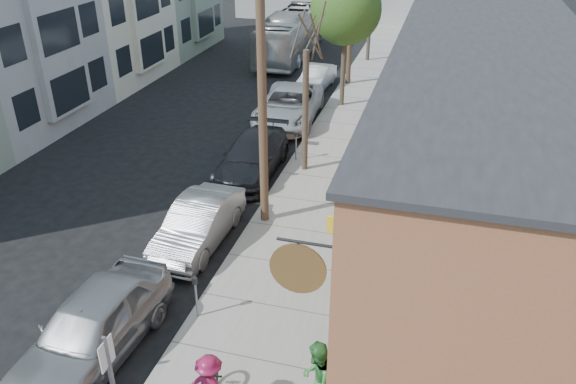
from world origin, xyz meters
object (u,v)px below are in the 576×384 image
(tree_leafy_mid, at_px, (346,9))
(patio_chair_a, at_px, (339,347))
(parking_meter_near, at_px, (196,291))
(car_3, at_px, (289,105))
(car_1, at_px, (198,224))
(bus, at_px, (291,35))
(car_4, at_px, (316,78))
(patron_green, at_px, (317,380))
(car_0, at_px, (93,327))
(parking_meter_far, at_px, (296,142))
(sign_post, at_px, (112,382))
(car_2, at_px, (252,157))
(tree_bare, at_px, (305,112))
(utility_pole_near, at_px, (260,68))

(tree_leafy_mid, relative_size, patio_chair_a, 7.56)
(parking_meter_near, relative_size, car_3, 0.21)
(car_1, bearing_deg, bus, 99.41)
(car_4, distance_m, bus, 7.46)
(patron_green, relative_size, car_3, 0.31)
(bus, bearing_deg, car_0, -85.67)
(patio_chair_a, relative_size, bus, 0.08)
(parking_meter_far, xyz_separation_m, patio_chair_a, (3.90, -10.83, -0.39))
(parking_meter_near, xyz_separation_m, patio_chair_a, (3.90, -0.60, -0.39))
(patron_green, bearing_deg, patio_chair_a, -179.59)
(patio_chair_a, distance_m, patron_green, 1.68)
(parking_meter_near, height_order, car_3, car_3)
(parking_meter_near, xyz_separation_m, bus, (-4.76, 27.01, 0.53))
(car_3, bearing_deg, parking_meter_far, -74.74)
(parking_meter_near, distance_m, patio_chair_a, 3.96)
(sign_post, distance_m, car_2, 12.91)
(tree_bare, xyz_separation_m, bus, (-5.31, 17.50, -1.06))
(car_3, xyz_separation_m, bus, (-3.16, 12.11, 0.68))
(patio_chair_a, xyz_separation_m, car_0, (-5.79, -1.20, 0.27))
(patron_green, distance_m, car_0, 5.62)
(parking_meter_near, xyz_separation_m, tree_bare, (0.55, 9.51, 1.58))
(car_4, bearing_deg, car_2, -86.09)
(sign_post, height_order, car_4, sign_post)
(utility_pole_near, bearing_deg, patio_chair_a, -57.39)
(tree_leafy_mid, relative_size, car_4, 1.68)
(car_4, bearing_deg, patio_chair_a, -71.79)
(utility_pole_near, distance_m, car_1, 5.25)
(tree_leafy_mid, xyz_separation_m, car_2, (-2.00, -8.84, -4.28))
(utility_pole_near, bearing_deg, car_4, 96.01)
(sign_post, relative_size, parking_meter_far, 2.26)
(patio_chair_a, height_order, car_2, car_2)
(car_2, bearing_deg, bus, 99.12)
(bus, bearing_deg, car_2, -81.04)
(sign_post, xyz_separation_m, tree_leafy_mid, (0.45, 21.61, 3.20))
(parking_meter_far, relative_size, car_1, 0.28)
(parking_meter_far, height_order, car_3, car_3)
(tree_bare, height_order, car_1, tree_bare)
(sign_post, height_order, patron_green, sign_post)
(sign_post, distance_m, patio_chair_a, 5.23)
(tree_leafy_mid, relative_size, car_0, 1.32)
(parking_meter_far, relative_size, patron_green, 0.66)
(patio_chair_a, bearing_deg, tree_leafy_mid, 93.79)
(patron_green, height_order, car_0, patron_green)
(car_4, bearing_deg, patron_green, -73.21)
(sign_post, xyz_separation_m, tree_bare, (0.45, 13.48, 0.73))
(car_2, distance_m, car_3, 6.10)
(car_0, bearing_deg, car_4, 91.66)
(parking_meter_near, xyz_separation_m, car_2, (-1.45, 8.80, -0.23))
(car_0, distance_m, car_1, 5.28)
(utility_pole_near, height_order, patron_green, utility_pole_near)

